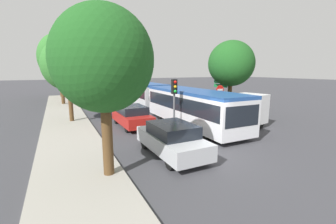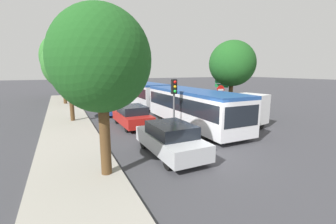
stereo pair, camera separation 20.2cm
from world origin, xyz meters
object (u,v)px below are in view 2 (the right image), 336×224
(queued_car_blue, at_px, (115,106))
(traffic_light, at_px, (174,94))
(queued_car_red, at_px, (132,116))
(tree_left_distant, at_px, (61,63))
(no_entry_sign, at_px, (220,98))
(white_van, at_px, (238,112))
(articulated_bus, at_px, (169,99))
(tree_left_near, at_px, (101,60))
(queued_car_silver, at_px, (170,139))
(city_bus_rear, at_px, (93,88))
(tree_left_far, at_px, (62,58))
(tree_left_mid, at_px, (69,65))
(direction_sign_post, at_px, (221,86))
(tree_right_near, at_px, (233,65))

(queued_car_blue, bearing_deg, traffic_light, -166.74)
(queued_car_red, bearing_deg, traffic_light, -146.82)
(tree_left_distant, bearing_deg, no_entry_sign, -65.03)
(queued_car_red, bearing_deg, white_van, -124.14)
(articulated_bus, relative_size, tree_left_near, 2.84)
(white_van, relative_size, tree_left_distant, 0.70)
(queued_car_red, bearing_deg, queued_car_silver, 179.38)
(city_bus_rear, distance_m, queued_car_blue, 13.19)
(white_van, bearing_deg, tree_left_distant, -80.59)
(city_bus_rear, distance_m, tree_left_distant, 6.06)
(tree_left_far, height_order, tree_left_distant, tree_left_far)
(articulated_bus, bearing_deg, no_entry_sign, 37.20)
(city_bus_rear, bearing_deg, queued_car_red, -179.71)
(city_bus_rear, relative_size, tree_left_mid, 1.87)
(direction_sign_post, relative_size, tree_left_far, 0.45)
(queued_car_red, distance_m, direction_sign_post, 8.44)
(queued_car_silver, xyz_separation_m, tree_left_distant, (-4.07, 27.49, 4.21))
(tree_right_near, bearing_deg, tree_left_near, -149.80)
(tree_left_far, bearing_deg, direction_sign_post, -46.19)
(tree_left_far, bearing_deg, city_bus_rear, 52.93)
(direction_sign_post, distance_m, tree_left_distant, 24.34)
(articulated_bus, bearing_deg, tree_right_near, 66.68)
(white_van, xyz_separation_m, tree_left_near, (-9.14, -3.08, 3.03))
(queued_car_silver, bearing_deg, tree_left_near, 106.33)
(queued_car_red, xyz_separation_m, tree_left_near, (-3.13, -7.06, 3.52))
(queued_car_red, bearing_deg, city_bus_rear, 0.07)
(queued_car_red, bearing_deg, direction_sign_post, -87.10)
(queued_car_blue, distance_m, white_van, 10.98)
(city_bus_rear, bearing_deg, traffic_light, -174.71)
(city_bus_rear, distance_m, queued_car_red, 18.32)
(white_van, relative_size, no_entry_sign, 1.88)
(tree_left_near, xyz_separation_m, tree_right_near, (11.99, 6.98, 0.12))
(city_bus_rear, relative_size, white_van, 2.19)
(white_van, height_order, tree_left_mid, tree_left_mid)
(city_bus_rear, height_order, tree_left_distant, tree_left_distant)
(direction_sign_post, relative_size, tree_right_near, 0.56)
(traffic_light, bearing_deg, tree_left_near, -46.70)
(articulated_bus, distance_m, city_bus_rear, 16.76)
(articulated_bus, xyz_separation_m, no_entry_sign, (2.66, -3.51, 0.38))
(queued_car_red, xyz_separation_m, direction_sign_post, (8.23, 0.51, 1.81))
(city_bus_rear, height_order, direction_sign_post, direction_sign_post)
(queued_car_blue, xyz_separation_m, direction_sign_post, (8.31, -4.63, 1.82))
(white_van, distance_m, traffic_light, 4.47)
(articulated_bus, xyz_separation_m, tree_left_far, (-7.93, 11.23, 3.83))
(queued_car_red, xyz_separation_m, queued_car_blue, (-0.08, 5.14, -0.01))
(white_van, xyz_separation_m, direction_sign_post, (2.21, 4.49, 1.33))
(traffic_light, height_order, no_entry_sign, traffic_light)
(queued_car_blue, height_order, no_entry_sign, no_entry_sign)
(city_bus_rear, height_order, no_entry_sign, no_entry_sign)
(articulated_bus, distance_m, tree_left_mid, 8.26)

